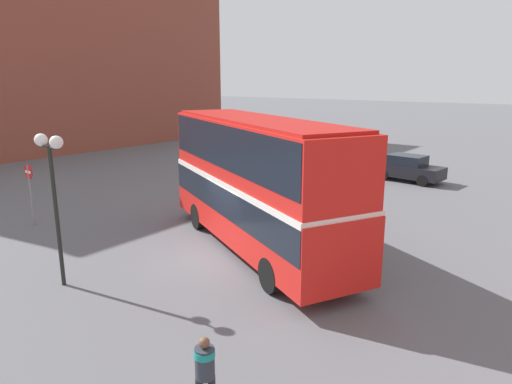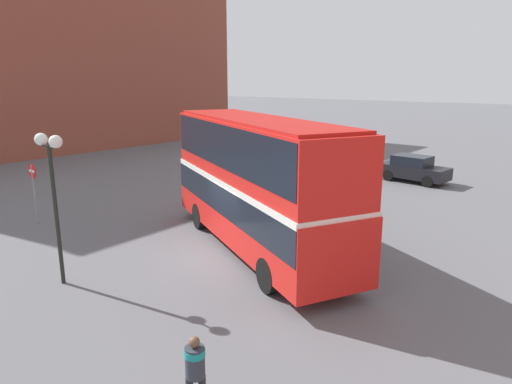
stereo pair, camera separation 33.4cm
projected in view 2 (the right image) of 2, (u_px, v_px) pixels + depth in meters
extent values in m
plane|color=#5B5B60|center=(216.00, 256.00, 16.03)|extent=(240.00, 240.00, 0.00)
cube|color=brown|center=(55.00, 49.00, 39.64)|extent=(8.77, 34.58, 17.27)
cube|color=red|center=(256.00, 210.00, 16.41)|extent=(10.59, 6.93, 2.06)
cube|color=red|center=(256.00, 152.00, 15.91)|extent=(10.41, 6.79, 2.15)
cube|color=black|center=(256.00, 197.00, 16.30)|extent=(10.51, 6.91, 1.01)
cube|color=black|center=(256.00, 145.00, 15.85)|extent=(10.28, 6.75, 1.47)
cube|color=silver|center=(256.00, 181.00, 16.16)|extent=(10.50, 6.91, 0.20)
cube|color=#B11A15|center=(256.00, 119.00, 15.64)|extent=(9.91, 6.42, 0.10)
cylinder|color=black|center=(335.00, 262.00, 14.14)|extent=(1.08, 0.73, 1.06)
cylinder|color=black|center=(268.00, 275.00, 13.20)|extent=(1.08, 0.73, 1.06)
cylinder|color=black|center=(250.00, 209.00, 19.89)|extent=(1.08, 0.73, 1.06)
cylinder|color=black|center=(199.00, 216.00, 18.96)|extent=(1.08, 0.73, 1.06)
cylinder|color=#2D333D|center=(195.00, 362.00, 8.27)|extent=(0.50, 0.50, 0.60)
cylinder|color=teal|center=(195.00, 353.00, 8.22)|extent=(0.53, 0.53, 0.13)
sphere|color=brown|center=(194.00, 342.00, 8.17)|extent=(0.20, 0.20, 0.20)
cube|color=black|center=(414.00, 171.00, 27.56)|extent=(4.17, 2.09, 0.72)
cube|color=black|center=(412.00, 160.00, 27.51)|extent=(2.23, 1.74, 0.59)
cylinder|color=black|center=(439.00, 178.00, 27.30)|extent=(0.69, 0.28, 0.67)
cylinder|color=black|center=(428.00, 182.00, 26.25)|extent=(0.69, 0.28, 0.67)
cylinder|color=black|center=(400.00, 172.00, 29.02)|extent=(0.69, 0.28, 0.67)
cylinder|color=black|center=(388.00, 175.00, 27.96)|extent=(0.69, 0.28, 0.67)
cylinder|color=black|center=(56.00, 217.00, 13.42)|extent=(0.12, 0.12, 4.24)
cylinder|color=black|center=(49.00, 147.00, 12.92)|extent=(0.84, 0.06, 0.06)
sphere|color=white|center=(41.00, 139.00, 13.14)|extent=(0.37, 0.37, 0.37)
sphere|color=white|center=(56.00, 142.00, 12.62)|extent=(0.37, 0.37, 0.37)
cylinder|color=gray|center=(35.00, 194.00, 19.33)|extent=(0.08, 0.08, 2.60)
cylinder|color=red|center=(32.00, 171.00, 19.09)|extent=(0.64, 0.03, 0.64)
cube|color=white|center=(32.00, 171.00, 19.09)|extent=(0.45, 0.04, 0.11)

